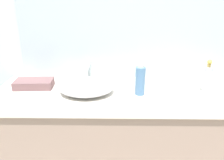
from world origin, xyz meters
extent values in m
cube|color=silver|center=(0.00, 0.73, 1.30)|extent=(6.00, 0.06, 2.60)
cube|color=gray|center=(-0.07, 0.42, 0.40)|extent=(1.74, 0.50, 0.81)
cube|color=silver|center=(-0.07, 0.42, 0.83)|extent=(1.78, 0.54, 0.04)
cube|color=#B2BCC6|center=(-0.07, 0.69, 1.35)|extent=(1.60, 0.01, 1.00)
ellipsoid|color=silver|center=(-0.38, 0.39, 0.89)|extent=(0.34, 0.29, 0.08)
cylinder|color=silver|center=(-0.38, 0.56, 0.92)|extent=(0.02, 0.02, 0.14)
cylinder|color=silver|center=(-0.38, 0.52, 0.98)|extent=(0.02, 0.10, 0.02)
sphere|color=silver|center=(-0.38, 0.58, 1.00)|extent=(0.03, 0.03, 0.03)
cylinder|color=silver|center=(0.35, 0.40, 0.93)|extent=(0.05, 0.05, 0.16)
cylinder|color=tan|center=(0.35, 0.40, 1.02)|extent=(0.02, 0.02, 0.02)
sphere|color=gold|center=(0.35, 0.40, 1.05)|extent=(0.03, 0.03, 0.03)
cylinder|color=gold|center=(0.35, 0.39, 1.05)|extent=(0.01, 0.02, 0.01)
cylinder|color=#5078A2|center=(-0.06, 0.37, 0.93)|extent=(0.06, 0.06, 0.17)
cylinder|color=silver|center=(-0.06, 0.37, 1.03)|extent=(0.04, 0.04, 0.02)
cube|color=#755254|center=(-0.73, 0.47, 0.88)|extent=(0.25, 0.14, 0.05)
camera|label=1|loc=(-0.21, -0.94, 1.42)|focal=37.79mm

